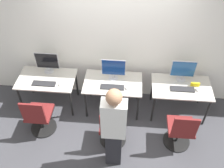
# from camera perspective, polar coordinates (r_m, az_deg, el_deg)

# --- Properties ---
(ground_plane) EXTENTS (20.00, 20.00, 0.00)m
(ground_plane) POSITION_cam_1_polar(r_m,az_deg,el_deg) (4.96, -0.13, -8.14)
(ground_plane) COLOR #3D3D42
(wall_back) EXTENTS (12.00, 0.05, 2.80)m
(wall_back) POSITION_cam_1_polar(r_m,az_deg,el_deg) (4.58, 0.71, 10.67)
(wall_back) COLOR silver
(wall_back) RESTS_ON ground_plane
(desk_left) EXTENTS (1.09, 0.66, 0.70)m
(desk_left) POSITION_cam_1_polar(r_m,az_deg,el_deg) (4.96, -14.62, 0.56)
(desk_left) COLOR #BCB7AD
(desk_left) RESTS_ON ground_plane
(monitor_left) EXTENTS (0.45, 0.18, 0.43)m
(monitor_left) POSITION_cam_1_polar(r_m,az_deg,el_deg) (4.91, -14.60, 4.88)
(monitor_left) COLOR #B2B2B7
(monitor_left) RESTS_ON desk_left
(keyboard_left) EXTENTS (0.44, 0.13, 0.02)m
(keyboard_left) POSITION_cam_1_polar(r_m,az_deg,el_deg) (4.79, -15.29, 0.08)
(keyboard_left) COLOR #262628
(keyboard_left) RESTS_ON desk_left
(mouse_left) EXTENTS (0.06, 0.09, 0.03)m
(mouse_left) POSITION_cam_1_polar(r_m,az_deg,el_deg) (4.70, -11.79, -0.07)
(mouse_left) COLOR silver
(mouse_left) RESTS_ON desk_left
(office_chair_left) EXTENTS (0.48, 0.48, 0.91)m
(office_chair_left) POSITION_cam_1_polar(r_m,az_deg,el_deg) (4.70, -16.28, -7.40)
(office_chair_left) COLOR black
(office_chair_left) RESTS_ON ground_plane
(desk_center) EXTENTS (1.09, 0.66, 0.70)m
(desk_center) POSITION_cam_1_polar(r_m,az_deg,el_deg) (4.72, 0.21, -0.33)
(desk_center) COLOR #BCB7AD
(desk_center) RESTS_ON ground_plane
(monitor_center) EXTENTS (0.45, 0.18, 0.43)m
(monitor_center) POSITION_cam_1_polar(r_m,az_deg,el_deg) (4.60, 0.34, 3.48)
(monitor_center) COLOR #B2B2B7
(monitor_center) RESTS_ON desk_center
(keyboard_center) EXTENTS (0.44, 0.13, 0.02)m
(keyboard_center) POSITION_cam_1_polar(r_m,az_deg,el_deg) (4.56, 0.07, -0.71)
(keyboard_center) COLOR #262628
(keyboard_center) RESTS_ON desk_center
(mouse_center) EXTENTS (0.06, 0.09, 0.03)m
(mouse_center) POSITION_cam_1_polar(r_m,az_deg,el_deg) (4.55, 3.43, -0.85)
(mouse_center) COLOR silver
(mouse_center) RESTS_ON desk_center
(office_chair_center) EXTENTS (0.48, 0.48, 0.91)m
(office_chair_center) POSITION_cam_1_polar(r_m,az_deg,el_deg) (4.36, 0.17, -10.32)
(office_chair_center) COLOR black
(office_chair_center) RESTS_ON ground_plane
(person_center) EXTENTS (0.36, 0.22, 1.70)m
(person_center) POSITION_cam_1_polar(r_m,az_deg,el_deg) (3.69, 0.42, -9.96)
(person_center) COLOR #232328
(person_center) RESTS_ON ground_plane
(desk_right) EXTENTS (1.09, 0.66, 0.70)m
(desk_right) POSITION_cam_1_polar(r_m,az_deg,el_deg) (4.81, 15.48, -1.23)
(desk_right) COLOR #BCB7AD
(desk_right) RESTS_ON ground_plane
(monitor_right) EXTENTS (0.45, 0.18, 0.43)m
(monitor_right) POSITION_cam_1_polar(r_m,az_deg,el_deg) (4.75, 15.92, 3.05)
(monitor_right) COLOR #B2B2B7
(monitor_right) RESTS_ON desk_right
(keyboard_right) EXTENTS (0.44, 0.13, 0.02)m
(keyboard_right) POSITION_cam_1_polar(r_m,az_deg,el_deg) (4.70, 15.79, -1.14)
(keyboard_right) COLOR #262628
(keyboard_right) RESTS_ON desk_right
(mouse_right) EXTENTS (0.06, 0.09, 0.03)m
(mouse_right) POSITION_cam_1_polar(r_m,az_deg,el_deg) (4.76, 18.96, -1.18)
(mouse_right) COLOR silver
(mouse_right) RESTS_ON desk_right
(office_chair_right) EXTENTS (0.48, 0.48, 0.91)m
(office_chair_right) POSITION_cam_1_polar(r_m,az_deg,el_deg) (4.49, 15.33, -10.45)
(office_chair_right) COLOR black
(office_chair_right) RESTS_ON ground_plane
(placard_right) EXTENTS (0.16, 0.03, 0.08)m
(placard_right) POSITION_cam_1_polar(r_m,az_deg,el_deg) (4.81, 18.49, -0.10)
(placard_right) COLOR yellow
(placard_right) RESTS_ON desk_right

